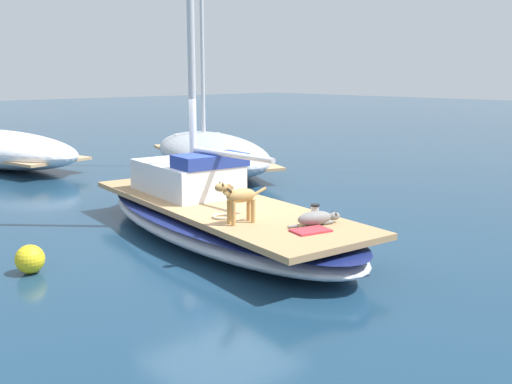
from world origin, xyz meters
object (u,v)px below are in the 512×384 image
object	(u,v)px
sailboat_main	(219,220)
moored_boat_starboard_side	(211,151)
mooring_buoy	(30,259)
coiled_rope	(222,217)
dog_grey	(317,218)
deck_winch	(315,211)
dog_tan	(239,197)
deck_towel	(311,231)

from	to	relation	value
sailboat_main	moored_boat_starboard_side	size ratio (longest dim) A/B	0.90
sailboat_main	mooring_buoy	world-z (taller)	sailboat_main
coiled_rope	moored_boat_starboard_side	xyz separation A→B (m)	(5.38, 7.13, -0.09)
coiled_rope	mooring_buoy	size ratio (longest dim) A/B	0.74
dog_grey	sailboat_main	bearing A→B (deg)	93.00
moored_boat_starboard_side	sailboat_main	bearing A→B (deg)	-127.13
sailboat_main	deck_winch	world-z (taller)	deck_winch
dog_tan	moored_boat_starboard_side	bearing A→B (deg)	54.46
dog_tan	mooring_buoy	bearing A→B (deg)	145.43
dog_tan	sailboat_main	bearing A→B (deg)	62.41
sailboat_main	coiled_rope	size ratio (longest dim) A/B	23.10
deck_winch	coiled_rope	world-z (taller)	deck_winch
dog_grey	mooring_buoy	distance (m)	4.41
deck_towel	mooring_buoy	world-z (taller)	deck_towel
dog_tan	dog_grey	xyz separation A→B (m)	(0.84, -0.88, -0.32)
deck_winch	coiled_rope	distance (m)	1.53
sailboat_main	mooring_buoy	size ratio (longest dim) A/B	17.01
moored_boat_starboard_side	mooring_buoy	bearing A→B (deg)	-144.23
coiled_rope	deck_towel	bearing A→B (deg)	-74.38
moored_boat_starboard_side	mooring_buoy	xyz separation A→B (m)	(-8.04, -5.79, -0.37)
deck_towel	dog_grey	bearing A→B (deg)	29.71
deck_winch	moored_boat_starboard_side	size ratio (longest dim) A/B	0.03
dog_tan	coiled_rope	xyz separation A→B (m)	(0.05, 0.47, -0.40)
coiled_rope	deck_towel	distance (m)	1.61
deck_winch	moored_boat_starboard_side	xyz separation A→B (m)	(4.21, 8.10, -0.16)
dog_grey	deck_towel	distance (m)	0.43
dog_tan	dog_grey	distance (m)	1.26
dog_grey	coiled_rope	xyz separation A→B (m)	(-0.80, 1.35, -0.08)
deck_winch	coiled_rope	xyz separation A→B (m)	(-1.17, 0.98, -0.08)
sailboat_main	dog_grey	distance (m)	2.31
deck_towel	mooring_buoy	xyz separation A→B (m)	(-3.10, 2.89, -0.46)
coiled_rope	mooring_buoy	xyz separation A→B (m)	(-2.66, 1.33, -0.46)
dog_grey	coiled_rope	size ratio (longest dim) A/B	2.90
coiled_rope	dog_grey	bearing A→B (deg)	-59.35
sailboat_main	deck_towel	world-z (taller)	deck_towel
dog_tan	coiled_rope	distance (m)	0.62
sailboat_main	mooring_buoy	xyz separation A→B (m)	(-3.34, 0.41, -0.12)
sailboat_main	mooring_buoy	bearing A→B (deg)	172.93
dog_grey	coiled_rope	distance (m)	1.57
sailboat_main	dog_tan	size ratio (longest dim) A/B	7.99
sailboat_main	deck_winch	xyz separation A→B (m)	(0.49, -1.89, 0.42)
mooring_buoy	moored_boat_starboard_side	bearing A→B (deg)	35.77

